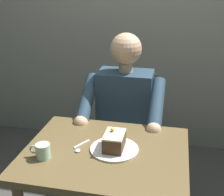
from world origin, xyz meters
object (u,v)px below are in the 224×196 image
(cake_slice, at_px, (114,141))
(chair, at_px, (127,130))
(seated_person, at_px, (123,123))
(dining_table, at_px, (106,169))
(dessert_spoon, at_px, (80,147))
(coffee_cup, at_px, (43,151))

(cake_slice, bearing_deg, chair, -86.30)
(chair, height_order, seated_person, seated_person)
(seated_person, bearing_deg, chair, -90.00)
(dining_table, xyz_separation_m, cake_slice, (-0.04, -0.02, 0.17))
(cake_slice, height_order, dessert_spoon, cake_slice)
(dining_table, height_order, coffee_cup, coffee_cup)
(coffee_cup, distance_m, dessert_spoon, 0.20)
(dessert_spoon, bearing_deg, coffee_cup, 40.50)
(dessert_spoon, bearing_deg, chair, -101.24)
(dining_table, relative_size, coffee_cup, 7.77)
(seated_person, bearing_deg, dessert_spoon, 75.04)
(cake_slice, xyz_separation_m, coffee_cup, (0.32, 0.14, -0.01))
(cake_slice, relative_size, dessert_spoon, 1.02)
(dessert_spoon, bearing_deg, cake_slice, -173.54)
(cake_slice, bearing_deg, dessert_spoon, 6.46)
(dining_table, relative_size, dessert_spoon, 5.95)
(dining_table, relative_size, chair, 0.90)
(dining_table, distance_m, chair, 0.69)
(dining_table, height_order, cake_slice, cake_slice)
(dining_table, relative_size, seated_person, 0.67)
(dining_table, distance_m, coffee_cup, 0.35)
(coffee_cup, bearing_deg, seated_person, -114.02)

